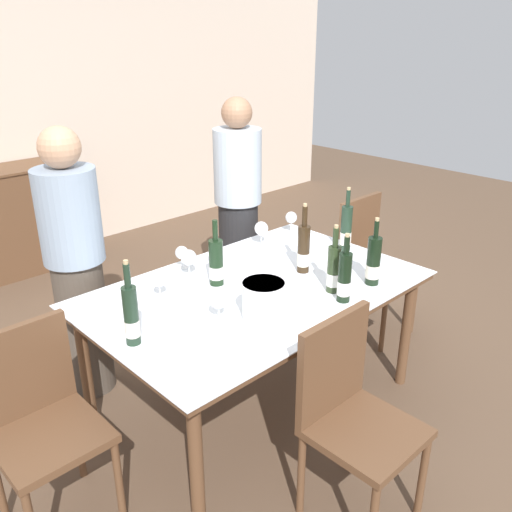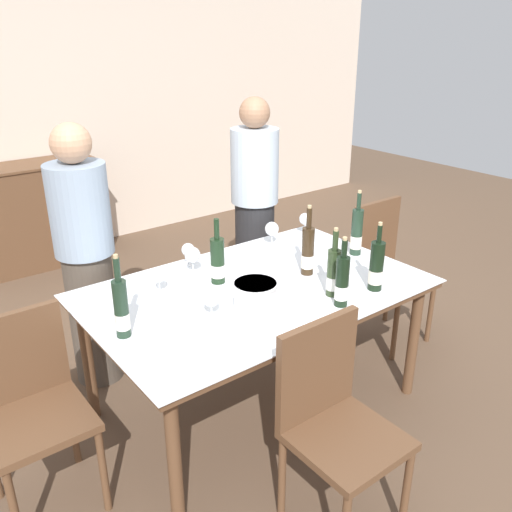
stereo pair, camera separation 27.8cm
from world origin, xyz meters
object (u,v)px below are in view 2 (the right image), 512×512
Objects in this scene: wine_glass_2 at (272,229)px; chair_near_front at (333,414)px; wine_bottle_0 at (342,282)px; person_host at (86,260)px; wine_bottle_4 at (376,267)px; ice_bucket at (255,301)px; wine_bottle_3 at (333,273)px; person_guest_left at (255,213)px; wine_bottle_1 at (121,309)px; wine_bottle_2 at (357,233)px; dining_table at (256,298)px; wine_bottle_5 at (308,251)px; chair_right_end at (385,263)px; wine_glass_5 at (305,219)px; wine_glass_0 at (159,277)px; wine_bottle_6 at (218,261)px; wine_glass_4 at (192,255)px; chair_left_end at (30,399)px; sideboard_cabinet at (32,216)px; wine_glass_1 at (188,251)px; wine_glass_3 at (211,299)px.

chair_near_front reaches higher than wine_glass_2.
wine_bottle_0 is 0.66m from chair_near_front.
wine_bottle_4 is at bearing -48.14° from person_host.
wine_bottle_3 reaches higher than ice_bucket.
wine_bottle_0 is 1.35m from person_guest_left.
person_guest_left is (0.86, 1.66, 0.27)m from chair_near_front.
wine_glass_2 is (1.20, 0.44, -0.03)m from wine_bottle_1.
wine_bottle_4 is (-0.28, -0.39, -0.01)m from wine_bottle_2.
wine_bottle_5 is at bearing -5.64° from dining_table.
chair_right_end is (0.84, 0.12, -0.34)m from wine_bottle_5.
wine_glass_5 is at bearing 57.90° from wine_bottle_0.
wine_bottle_3 is at bearing -108.71° from person_guest_left.
person_guest_left is (-0.10, 0.87, -0.08)m from wine_bottle_2.
ice_bucket is at bearing -165.35° from chair_right_end.
wine_bottle_6 is at bearing -12.70° from wine_glass_0.
chair_right_end reaches higher than wine_glass_0.
person_guest_left is at bearing 32.04° from wine_glass_4.
chair_right_end is 1.06× the size of chair_left_end.
chair_right_end is 0.60× the size of person_guest_left.
sideboard_cabinet reaches higher than wine_glass_5.
wine_bottle_3 is 0.38× the size of chair_right_end.
wine_bottle_1 is 1.28m from wine_glass_2.
wine_bottle_0 reaches higher than ice_bucket.
chair_near_front is at bearing -137.59° from wine_bottle_0.
chair_left_end is 0.96m from person_host.
chair_right_end is (1.17, 0.09, -0.14)m from dining_table.
wine_bottle_5 reaches higher than chair_near_front.
chair_near_front is (0.23, -1.04, -0.30)m from wine_glass_0.
wine_bottle_3 is 2.51× the size of wine_glass_5.
wine_glass_1 is at bearing 151.45° from wine_bottle_2.
wine_bottle_3 is at bearing -51.82° from wine_bottle_6.
sideboard_cabinet is at bearing 114.93° from wine_glass_5.
wine_bottle_5 reaches higher than wine_glass_5.
wine_bottle_1 is 0.70m from wine_glass_4.
wine_glass_4 is at bearing 123.25° from wine_bottle_3.
sideboard_cabinet is 3.04× the size of wine_bottle_2.
wine_glass_1 is (-0.38, 0.78, -0.04)m from wine_bottle_3.
wine_bottle_3 is (0.26, -0.30, 0.19)m from dining_table.
wine_bottle_6 is at bearing 155.13° from wine_bottle_5.
sideboard_cabinet is at bearing 111.61° from wine_bottle_2.
wine_bottle_1 is 1.01m from chair_near_front.
wine_glass_3 reaches higher than wine_glass_0.
wine_glass_1 is at bearing 124.90° from wine_bottle_4.
sideboard_cabinet reaches higher than wine_glass_2.
chair_right_end reaches higher than sideboard_cabinet.
wine_glass_3 is (-0.00, -2.93, 0.37)m from sideboard_cabinet.
wine_glass_2 is 1.68m from chair_left_end.
wine_bottle_2 is 0.42m from wine_bottle_5.
wine_bottle_2 reaches higher than sideboard_cabinet.
wine_glass_1 is 0.14× the size of chair_near_front.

